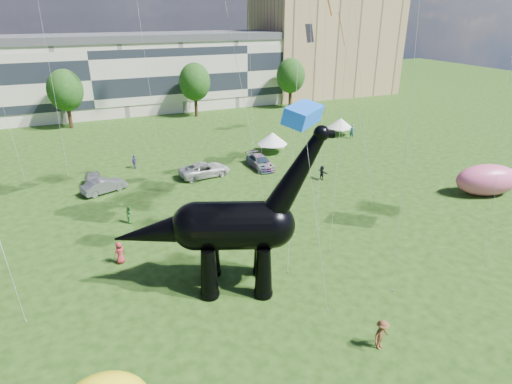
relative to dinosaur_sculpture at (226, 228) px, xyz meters
name	(u,v)px	position (x,y,z in m)	size (l,w,h in m)	color
ground	(309,316)	(3.47, -4.95, -4.28)	(220.00, 220.00, 0.00)	#16330C
terrace_row	(89,79)	(-4.53, 57.05, 1.72)	(78.00, 11.00, 12.00)	beige
apartment_block	(324,39)	(43.47, 60.05, 6.72)	(28.00, 18.00, 22.00)	tan
tree_mid_left	(65,87)	(-8.53, 48.05, 2.01)	(5.20, 5.20, 9.44)	#382314
tree_mid_right	(195,79)	(11.47, 48.05, 2.01)	(5.20, 5.20, 9.44)	#382314
tree_far_right	(291,73)	(29.47, 48.05, 2.01)	(5.20, 5.20, 9.44)	#382314
dinosaur_sculpture	(226,228)	(0.00, 0.00, 0.00)	(13.57, 6.96, 11.33)	black
car_silver	(94,182)	(-7.03, 21.15, -3.52)	(1.79, 4.44, 1.51)	silver
car_grey	(104,186)	(-6.16, 19.67, -3.55)	(1.54, 4.42, 1.46)	gray
car_white	(205,170)	(4.47, 20.00, -3.50)	(2.58, 5.60, 1.56)	silver
car_dark	(260,162)	(11.19, 20.11, -3.57)	(1.99, 4.89, 1.42)	#595960
gazebo_near	(272,138)	(14.95, 24.82, -2.43)	(4.99, 4.99, 2.63)	white
gazebo_far	(340,123)	(27.59, 28.46, -2.53)	(4.64, 4.64, 2.48)	white
inflatable_pink	(487,180)	(28.63, 4.21, -2.71)	(6.27, 3.13, 3.13)	#E15789
visitors	(194,211)	(0.53, 10.13, -3.42)	(51.73, 36.02, 1.89)	#2D6071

